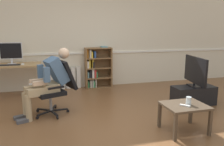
# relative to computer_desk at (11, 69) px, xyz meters

# --- Properties ---
(ground_plane) EXTENTS (18.00, 18.00, 0.00)m
(ground_plane) POSITION_rel_computer_desk_xyz_m (1.88, -2.15, -0.65)
(ground_plane) COLOR brown
(back_wall) EXTENTS (12.00, 0.13, 2.70)m
(back_wall) POSITION_rel_computer_desk_xyz_m (1.88, 0.50, 0.70)
(back_wall) COLOR beige
(back_wall) RESTS_ON ground_plane
(computer_desk) EXTENTS (1.30, 0.66, 0.76)m
(computer_desk) POSITION_rel_computer_desk_xyz_m (0.00, 0.00, 0.00)
(computer_desk) COLOR tan
(computer_desk) RESTS_ON ground_plane
(imac_monitor) EXTENTS (0.49, 0.14, 0.49)m
(imac_monitor) POSITION_rel_computer_desk_xyz_m (0.02, 0.08, 0.38)
(imac_monitor) COLOR silver
(imac_monitor) RESTS_ON computer_desk
(keyboard) EXTENTS (0.42, 0.12, 0.02)m
(keyboard) POSITION_rel_computer_desk_xyz_m (0.01, -0.14, 0.11)
(keyboard) COLOR black
(keyboard) RESTS_ON computer_desk
(computer_mouse) EXTENTS (0.06, 0.10, 0.03)m
(computer_mouse) POSITION_rel_computer_desk_xyz_m (0.28, -0.12, 0.12)
(computer_mouse) COLOR white
(computer_mouse) RESTS_ON computer_desk
(bookshelf) EXTENTS (0.70, 0.29, 1.09)m
(bookshelf) POSITION_rel_computer_desk_xyz_m (2.03, 0.29, -0.12)
(bookshelf) COLOR brown
(bookshelf) RESTS_ON ground_plane
(radiator) EXTENTS (0.79, 0.08, 0.57)m
(radiator) POSITION_rel_computer_desk_xyz_m (1.23, 0.39, -0.37)
(radiator) COLOR white
(radiator) RESTS_ON ground_plane
(office_chair) EXTENTS (0.80, 0.67, 0.98)m
(office_chair) POSITION_rel_computer_desk_xyz_m (0.99, -1.31, -0.13)
(office_chair) COLOR black
(office_chair) RESTS_ON ground_plane
(person_seated) EXTENTS (1.02, 0.62, 1.21)m
(person_seated) POSITION_rel_computer_desk_xyz_m (0.83, -1.37, -0.00)
(person_seated) COLOR tan
(person_seated) RESTS_ON ground_plane
(tv_stand) EXTENTS (0.87, 0.38, 0.39)m
(tv_stand) POSITION_rel_computer_desk_xyz_m (3.70, -1.58, -0.46)
(tv_stand) COLOR black
(tv_stand) RESTS_ON ground_plane
(tv_screen) EXTENTS (0.25, 0.90, 0.61)m
(tv_screen) POSITION_rel_computer_desk_xyz_m (3.70, -1.58, 0.05)
(tv_screen) COLOR black
(tv_screen) RESTS_ON tv_stand
(coffee_table) EXTENTS (0.63, 0.53, 0.43)m
(coffee_table) POSITION_rel_computer_desk_xyz_m (2.80, -2.61, -0.29)
(coffee_table) COLOR #4C3D2D
(coffee_table) RESTS_ON ground_plane
(drinking_glass) EXTENTS (0.08, 0.08, 0.12)m
(drinking_glass) POSITION_rel_computer_desk_xyz_m (2.85, -2.63, -0.16)
(drinking_glass) COLOR silver
(drinking_glass) RESTS_ON coffee_table
(spare_remote) EXTENTS (0.12, 0.14, 0.02)m
(spare_remote) POSITION_rel_computer_desk_xyz_m (2.77, -2.68, -0.21)
(spare_remote) COLOR white
(spare_remote) RESTS_ON coffee_table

